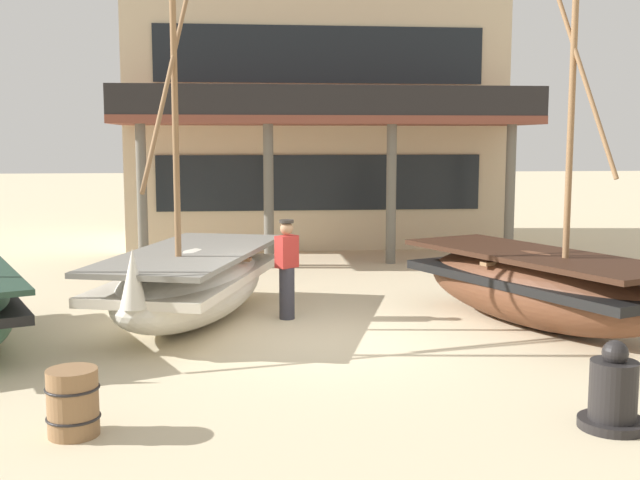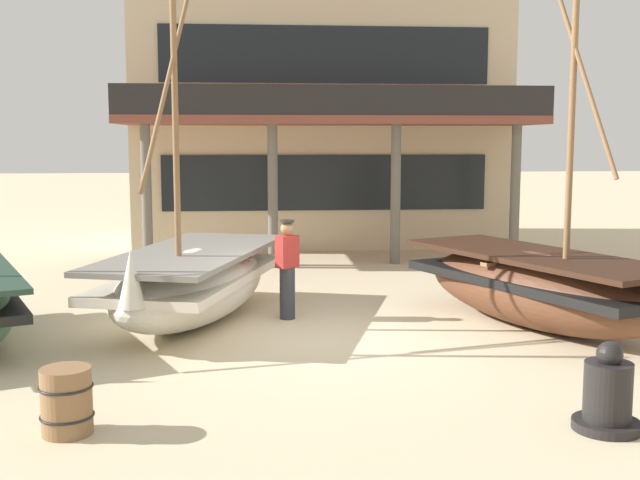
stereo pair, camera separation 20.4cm
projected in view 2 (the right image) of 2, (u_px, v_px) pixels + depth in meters
ground_plane at (326, 340)px, 11.94m from camera, size 120.00×120.00×0.00m
fishing_boat_near_left at (192, 282)px, 13.13m from camera, size 3.25×5.23×6.37m
fishing_boat_centre_large at (537, 286)px, 12.72m from camera, size 3.51×5.20×6.61m
fisherman_by_hull at (287, 270)px, 13.26m from camera, size 0.42×0.39×1.68m
capstan_winch at (608, 396)px, 8.22m from camera, size 0.71×0.71×0.95m
wooden_barrel at (67, 401)px, 8.10m from camera, size 0.56×0.56×0.70m
harbor_building_main at (318, 64)px, 23.21m from camera, size 10.80×7.88×10.42m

